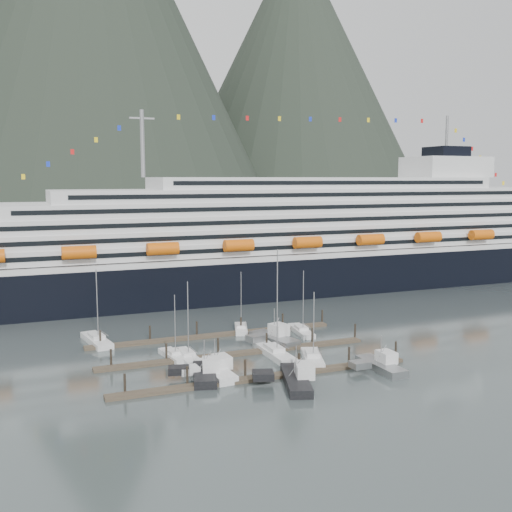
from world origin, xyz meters
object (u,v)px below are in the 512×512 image
at_px(cruise_ship, 293,245).
at_px(sailboat_h, 312,359).
at_px(sailboat_e, 97,341).
at_px(sailboat_g, 301,331).
at_px(trawler_c, 295,379).
at_px(sailboat_f, 241,329).
at_px(trawler_b, 204,373).
at_px(sailboat_a, 174,356).
at_px(trawler_e, 274,338).
at_px(sailboat_c, 187,357).
at_px(sailboat_d, 274,353).
at_px(trawler_a, 214,370).
at_px(trawler_d, 380,365).

height_order(cruise_ship, sailboat_h, cruise_ship).
distance_m(sailboat_e, sailboat_g, 38.77).
bearing_deg(trawler_c, sailboat_g, -10.11).
bearing_deg(sailboat_h, sailboat_f, 29.81).
bearing_deg(cruise_ship, sailboat_g, -113.13).
bearing_deg(trawler_b, sailboat_f, -16.73).
relative_size(sailboat_a, trawler_e, 1.00).
distance_m(sailboat_c, trawler_e, 18.08).
xyz_separation_m(sailboat_d, trawler_e, (3.15, 7.37, 0.43)).
xyz_separation_m(trawler_a, trawler_d, (25.08, -7.45, -0.00)).
bearing_deg(sailboat_c, sailboat_e, 36.52).
distance_m(sailboat_a, trawler_a, 11.36).
bearing_deg(trawler_e, sailboat_g, -76.67).
distance_m(sailboat_e, trawler_b, 29.00).
bearing_deg(trawler_c, trawler_a, 67.25).
relative_size(sailboat_g, trawler_d, 1.26).
relative_size(sailboat_d, sailboat_e, 1.32).
relative_size(sailboat_f, trawler_a, 1.09).
bearing_deg(trawler_a, sailboat_c, 7.37).
bearing_deg(sailboat_h, trawler_a, 111.68).
bearing_deg(trawler_d, cruise_ship, -15.63).
bearing_deg(sailboat_g, trawler_a, 133.97).
bearing_deg(sailboat_h, sailboat_e, 72.10).
distance_m(sailboat_c, trawler_b, 10.13).
distance_m(sailboat_g, trawler_d, 24.98).
bearing_deg(trawler_b, sailboat_h, -70.18).
bearing_deg(cruise_ship, sailboat_f, -127.81).
distance_m(trawler_a, trawler_b, 2.26).
relative_size(sailboat_a, sailboat_e, 0.80).
xyz_separation_m(trawler_a, trawler_e, (15.75, 13.20, 0.09)).
bearing_deg(sailboat_h, trawler_e, 26.52).
height_order(sailboat_h, trawler_e, sailboat_h).
xyz_separation_m(trawler_b, trawler_e, (17.75, 14.25, 0.04)).
relative_size(cruise_ship, sailboat_h, 16.99).
relative_size(trawler_a, trawler_d, 1.10).
height_order(sailboat_h, trawler_d, sailboat_h).
bearing_deg(trawler_b, cruise_ship, -20.50).
bearing_deg(trawler_b, trawler_e, -36.26).
relative_size(sailboat_d, trawler_a, 1.67).
distance_m(sailboat_e, trawler_e, 32.53).
distance_m(sailboat_h, trawler_c, 11.68).
distance_m(sailboat_a, sailboat_h, 23.26).
xyz_separation_m(sailboat_e, trawler_b, (12.53, -26.15, 0.42)).
bearing_deg(sailboat_e, sailboat_g, -110.72).
distance_m(sailboat_e, sailboat_h, 40.13).
bearing_deg(sailboat_d, sailboat_e, 54.19).
bearing_deg(sailboat_a, sailboat_g, -84.44).
bearing_deg(sailboat_g, trawler_c, 159.30).
distance_m(trawler_b, trawler_c, 13.83).
distance_m(sailboat_f, sailboat_h, 23.30).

